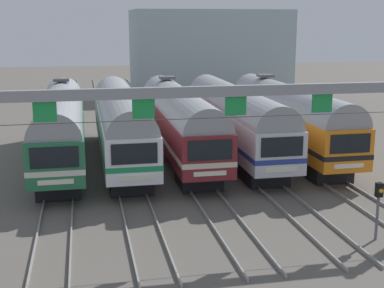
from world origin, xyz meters
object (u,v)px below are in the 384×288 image
object	(u,v)px
commuter_train_green	(61,124)
commuter_train_orange	(288,116)
commuter_train_white	(121,121)
yard_signal_mast	(379,199)
commuter_train_silver	(235,117)
commuter_train_maroon	(179,119)
catenary_gantry	(235,116)

from	to	relation	value
commuter_train_green	commuter_train_orange	distance (m)	15.27
commuter_train_white	yard_signal_mast	size ratio (longest dim) A/B	7.06
commuter_train_white	commuter_train_silver	size ratio (longest dim) A/B	1.00
commuter_train_maroon	commuter_train_orange	xyz separation A→B (m)	(7.64, 0.00, 0.00)
commuter_train_maroon	yard_signal_mast	bearing A→B (deg)	-69.51
yard_signal_mast	commuter_train_green	bearing A→B (deg)	131.08
commuter_train_silver	commuter_train_green	bearing A→B (deg)	179.98
commuter_train_green	commuter_train_silver	world-z (taller)	commuter_train_green
commuter_train_maroon	yard_signal_mast	xyz separation A→B (m)	(5.73, -15.33, -0.89)
commuter_train_maroon	commuter_train_white	bearing A→B (deg)	-179.93
commuter_train_orange	yard_signal_mast	distance (m)	15.47
commuter_train_orange	catenary_gantry	xyz separation A→B (m)	(-7.64, -13.50, 2.53)
catenary_gantry	commuter_train_silver	bearing A→B (deg)	74.20
commuter_train_maroon	commuter_train_orange	bearing A→B (deg)	0.00
catenary_gantry	commuter_train_maroon	bearing A→B (deg)	90.00
commuter_train_green	yard_signal_mast	world-z (taller)	commuter_train_green
commuter_train_white	commuter_train_orange	xyz separation A→B (m)	(11.45, 0.00, 0.00)
commuter_train_maroon	catenary_gantry	xyz separation A→B (m)	(0.00, -13.50, 2.53)
commuter_train_silver	commuter_train_orange	size ratio (longest dim) A/B	1.00
commuter_train_maroon	commuter_train_silver	size ratio (longest dim) A/B	1.00
commuter_train_green	catenary_gantry	size ratio (longest dim) A/B	0.88
commuter_train_silver	catenary_gantry	xyz separation A→B (m)	(-3.82, -13.49, 2.53)
commuter_train_orange	commuter_train_green	bearing A→B (deg)	180.00
commuter_train_green	yard_signal_mast	bearing A→B (deg)	-48.92
commuter_train_green	commuter_train_white	size ratio (longest dim) A/B	1.00
commuter_train_orange	yard_signal_mast	world-z (taller)	commuter_train_orange
commuter_train_white	catenary_gantry	bearing A→B (deg)	-74.20
yard_signal_mast	catenary_gantry	bearing A→B (deg)	162.29
commuter_train_white	commuter_train_maroon	distance (m)	3.82
commuter_train_maroon	commuter_train_orange	distance (m)	7.64
commuter_train_green	catenary_gantry	xyz separation A→B (m)	(7.64, -13.50, 2.53)
commuter_train_white	yard_signal_mast	xyz separation A→B (m)	(9.54, -15.32, -0.89)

